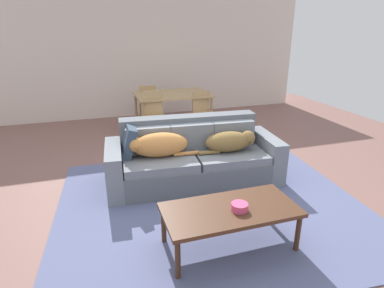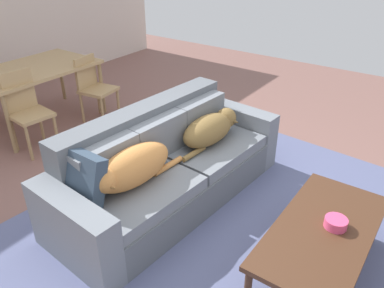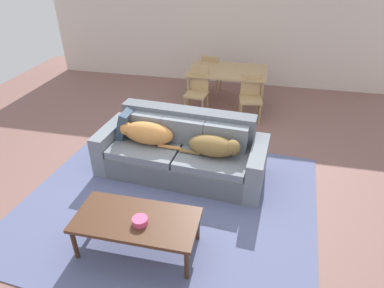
{
  "view_description": "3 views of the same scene",
  "coord_description": "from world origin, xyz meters",
  "px_view_note": "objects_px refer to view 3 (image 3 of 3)",
  "views": [
    {
      "loc": [
        -1.23,
        -3.7,
        2.07
      ],
      "look_at": [
        -0.03,
        0.02,
        0.61
      ],
      "focal_mm": 29.92,
      "sensor_mm": 36.0,
      "label": 1
    },
    {
      "loc": [
        -2.29,
        -1.75,
        2.26
      ],
      "look_at": [
        0.24,
        0.05,
        0.54
      ],
      "focal_mm": 35.95,
      "sensor_mm": 36.0,
      "label": 2
    },
    {
      "loc": [
        1.02,
        -3.63,
        2.87
      ],
      "look_at": [
        0.2,
        0.13,
        0.52
      ],
      "focal_mm": 30.94,
      "sensor_mm": 36.0,
      "label": 3
    }
  ],
  "objects_px": {
    "dog_on_right_cushion": "(215,146)",
    "dining_table": "(228,73)",
    "throw_pillow_by_left_arm": "(126,123)",
    "dining_chair_near_left": "(198,89)",
    "couch": "(182,151)",
    "bowl_on_coffee_table": "(140,221)",
    "coffee_table": "(136,222)",
    "dog_on_left_cushion": "(146,133)",
    "dining_chair_far_left": "(211,73)",
    "dining_chair_near_right": "(251,96)"
  },
  "relations": [
    {
      "from": "dog_on_right_cushion",
      "to": "dining_table",
      "type": "xyz_separation_m",
      "value": [
        -0.15,
        2.58,
        0.11
      ]
    },
    {
      "from": "throw_pillow_by_left_arm",
      "to": "dining_chair_near_left",
      "type": "height_order",
      "value": "dining_chair_near_left"
    },
    {
      "from": "couch",
      "to": "throw_pillow_by_left_arm",
      "type": "distance_m",
      "value": 0.92
    },
    {
      "from": "throw_pillow_by_left_arm",
      "to": "bowl_on_coffee_table",
      "type": "height_order",
      "value": "throw_pillow_by_left_arm"
    },
    {
      "from": "dog_on_right_cushion",
      "to": "coffee_table",
      "type": "xyz_separation_m",
      "value": [
        -0.6,
        -1.34,
        -0.19
      ]
    },
    {
      "from": "couch",
      "to": "bowl_on_coffee_table",
      "type": "bearing_deg",
      "value": -87.22
    },
    {
      "from": "dining_chair_near_left",
      "to": "dog_on_right_cushion",
      "type": "bearing_deg",
      "value": -66.85
    },
    {
      "from": "dog_on_left_cushion",
      "to": "dining_chair_far_left",
      "type": "relative_size",
      "value": 1.05
    },
    {
      "from": "dining_table",
      "to": "dining_chair_near_right",
      "type": "distance_m",
      "value": 0.75
    },
    {
      "from": "dining_chair_near_right",
      "to": "dog_on_right_cushion",
      "type": "bearing_deg",
      "value": -107.8
    },
    {
      "from": "dog_on_left_cushion",
      "to": "dining_chair_far_left",
      "type": "distance_m",
      "value": 3.04
    },
    {
      "from": "bowl_on_coffee_table",
      "to": "dining_table",
      "type": "distance_m",
      "value": 4.0
    },
    {
      "from": "dog_on_left_cushion",
      "to": "bowl_on_coffee_table",
      "type": "bearing_deg",
      "value": -68.85
    },
    {
      "from": "dog_on_right_cushion",
      "to": "throw_pillow_by_left_arm",
      "type": "bearing_deg",
      "value": 172.53
    },
    {
      "from": "couch",
      "to": "dining_chair_near_left",
      "type": "height_order",
      "value": "dining_chair_near_left"
    },
    {
      "from": "dog_on_left_cushion",
      "to": "dog_on_right_cushion",
      "type": "xyz_separation_m",
      "value": [
        0.99,
        -0.12,
        -0.02
      ]
    },
    {
      "from": "dog_on_right_cushion",
      "to": "dining_chair_far_left",
      "type": "xyz_separation_m",
      "value": [
        -0.57,
        3.12,
        -0.11
      ]
    },
    {
      "from": "dining_chair_far_left",
      "to": "bowl_on_coffee_table",
      "type": "bearing_deg",
      "value": 97.23
    },
    {
      "from": "dining_chair_near_left",
      "to": "couch",
      "type": "bearing_deg",
      "value": -79.51
    },
    {
      "from": "dining_table",
      "to": "dining_chair_far_left",
      "type": "bearing_deg",
      "value": 127.16
    },
    {
      "from": "couch",
      "to": "dining_chair_near_left",
      "type": "xyz_separation_m",
      "value": [
        -0.16,
        1.89,
        0.18
      ]
    },
    {
      "from": "couch",
      "to": "dining_chair_far_left",
      "type": "relative_size",
      "value": 2.78
    },
    {
      "from": "dining_table",
      "to": "dining_chair_far_left",
      "type": "height_order",
      "value": "dining_chair_far_left"
    },
    {
      "from": "bowl_on_coffee_table",
      "to": "dining_chair_near_right",
      "type": "height_order",
      "value": "dining_chair_near_right"
    },
    {
      "from": "throw_pillow_by_left_arm",
      "to": "dining_table",
      "type": "height_order",
      "value": "throw_pillow_by_left_arm"
    },
    {
      "from": "dog_on_left_cushion",
      "to": "coffee_table",
      "type": "xyz_separation_m",
      "value": [
        0.38,
        -1.45,
        -0.21
      ]
    },
    {
      "from": "throw_pillow_by_left_arm",
      "to": "dining_chair_far_left",
      "type": "xyz_separation_m",
      "value": [
        0.78,
        2.84,
        -0.15
      ]
    },
    {
      "from": "couch",
      "to": "throw_pillow_by_left_arm",
      "type": "xyz_separation_m",
      "value": [
        -0.86,
        0.12,
        0.3
      ]
    },
    {
      "from": "bowl_on_coffee_table",
      "to": "dining_chair_near_left",
      "type": "height_order",
      "value": "dining_chair_near_left"
    },
    {
      "from": "coffee_table",
      "to": "bowl_on_coffee_table",
      "type": "distance_m",
      "value": 0.12
    },
    {
      "from": "dining_chair_near_left",
      "to": "dining_chair_near_right",
      "type": "height_order",
      "value": "dining_chair_near_left"
    },
    {
      "from": "throw_pillow_by_left_arm",
      "to": "dining_chair_near_right",
      "type": "bearing_deg",
      "value": 46.21
    },
    {
      "from": "dining_chair_near_left",
      "to": "dining_chair_far_left",
      "type": "distance_m",
      "value": 1.07
    },
    {
      "from": "throw_pillow_by_left_arm",
      "to": "coffee_table",
      "type": "xyz_separation_m",
      "value": [
        0.75,
        -1.63,
        -0.24
      ]
    },
    {
      "from": "throw_pillow_by_left_arm",
      "to": "dining_chair_near_left",
      "type": "bearing_deg",
      "value": 68.35
    },
    {
      "from": "dog_on_left_cushion",
      "to": "dining_chair_near_right",
      "type": "distance_m",
      "value": 2.35
    },
    {
      "from": "bowl_on_coffee_table",
      "to": "dining_table",
      "type": "xyz_separation_m",
      "value": [
        0.38,
        3.97,
        0.22
      ]
    },
    {
      "from": "throw_pillow_by_left_arm",
      "to": "dining_table",
      "type": "bearing_deg",
      "value": 62.38
    },
    {
      "from": "coffee_table",
      "to": "dining_chair_near_right",
      "type": "distance_m",
      "value": 3.52
    },
    {
      "from": "dog_on_left_cushion",
      "to": "bowl_on_coffee_table",
      "type": "height_order",
      "value": "dog_on_left_cushion"
    },
    {
      "from": "dog_on_right_cushion",
      "to": "dog_on_left_cushion",
      "type": "bearing_deg",
      "value": 177.94
    },
    {
      "from": "throw_pillow_by_left_arm",
      "to": "bowl_on_coffee_table",
      "type": "xyz_separation_m",
      "value": [
        0.81,
        -1.68,
        -0.16
      ]
    },
    {
      "from": "dog_on_left_cushion",
      "to": "dining_table",
      "type": "distance_m",
      "value": 2.6
    },
    {
      "from": "throw_pillow_by_left_arm",
      "to": "dining_chair_far_left",
      "type": "distance_m",
      "value": 2.95
    },
    {
      "from": "dining_chair_near_left",
      "to": "dining_chair_near_right",
      "type": "relative_size",
      "value": 1.08
    },
    {
      "from": "dog_on_left_cushion",
      "to": "dining_chair_near_right",
      "type": "height_order",
      "value": "dining_chair_near_right"
    },
    {
      "from": "throw_pillow_by_left_arm",
      "to": "dining_chair_near_right",
      "type": "relative_size",
      "value": 0.49
    },
    {
      "from": "couch",
      "to": "coffee_table",
      "type": "height_order",
      "value": "couch"
    },
    {
      "from": "bowl_on_coffee_table",
      "to": "dining_table",
      "type": "height_order",
      "value": "dining_table"
    },
    {
      "from": "coffee_table",
      "to": "dining_chair_near_left",
      "type": "relative_size",
      "value": 1.4
    }
  ]
}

